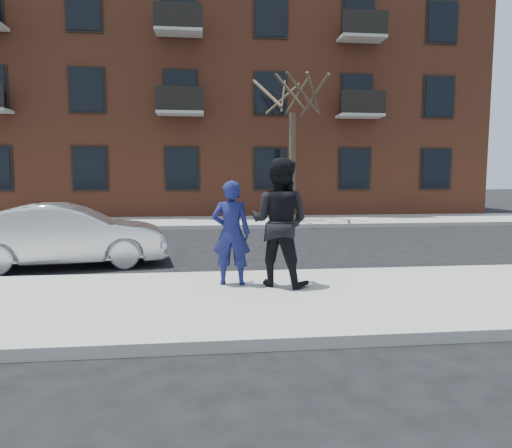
{
  "coord_description": "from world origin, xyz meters",
  "views": [
    {
      "loc": [
        1.09,
        -6.83,
        1.97
      ],
      "look_at": [
        1.89,
        0.4,
        1.17
      ],
      "focal_mm": 32.0,
      "sensor_mm": 36.0,
      "label": 1
    }
  ],
  "objects": [
    {
      "name": "far_curb",
      "position": [
        0.0,
        9.45,
        0.07
      ],
      "size": [
        50.0,
        0.1,
        0.15
      ],
      "primitive_type": "cube",
      "color": "#999691",
      "rests_on": "ground"
    },
    {
      "name": "near_curb",
      "position": [
        0.0,
        1.55,
        0.07
      ],
      "size": [
        50.0,
        0.1,
        0.15
      ],
      "primitive_type": "cube",
      "color": "#999691",
      "rests_on": "ground"
    },
    {
      "name": "silver_sedan",
      "position": [
        -1.84,
        3.15,
        0.67
      ],
      "size": [
        4.24,
        2.03,
        1.34
      ],
      "primitive_type": "imported",
      "rotation": [
        0.0,
        0.0,
        1.73
      ],
      "color": "silver",
      "rests_on": "ground"
    },
    {
      "name": "street_tree",
      "position": [
        4.5,
        11.0,
        5.52
      ],
      "size": [
        3.6,
        3.6,
        6.8
      ],
      "color": "#32271D",
      "rests_on": "far_sidewalk"
    },
    {
      "name": "apartment_building",
      "position": [
        2.0,
        18.0,
        6.16
      ],
      "size": [
        24.3,
        10.3,
        12.3
      ],
      "color": "brown",
      "rests_on": "ground"
    },
    {
      "name": "near_sidewalk",
      "position": [
        0.0,
        -0.25,
        0.07
      ],
      "size": [
        50.0,
        3.5,
        0.15
      ],
      "primitive_type": "cube",
      "color": "#97948F",
      "rests_on": "ground"
    },
    {
      "name": "far_sidewalk",
      "position": [
        0.0,
        11.25,
        0.07
      ],
      "size": [
        50.0,
        3.5,
        0.15
      ],
      "primitive_type": "cube",
      "color": "#97948F",
      "rests_on": "ground"
    },
    {
      "name": "ground",
      "position": [
        0.0,
        0.0,
        0.0
      ],
      "size": [
        100.0,
        100.0,
        0.0
      ],
      "primitive_type": "plane",
      "color": "black",
      "rests_on": "ground"
    },
    {
      "name": "man_peacoat",
      "position": [
        2.28,
        0.45,
        1.19
      ],
      "size": [
        1.26,
        1.17,
        2.07
      ],
      "rotation": [
        0.0,
        0.0,
        2.64
      ],
      "color": "black",
      "rests_on": "near_sidewalk"
    },
    {
      "name": "man_hoodie",
      "position": [
        1.5,
        0.57,
        1.01
      ],
      "size": [
        0.68,
        0.54,
        1.72
      ],
      "rotation": [
        0.0,
        0.0,
        3.0
      ],
      "color": "navy",
      "rests_on": "near_sidewalk"
    }
  ]
}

